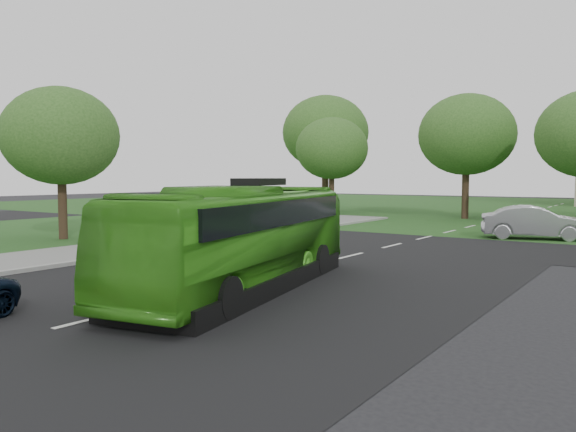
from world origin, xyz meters
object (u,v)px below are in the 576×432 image
object	(u,v)px
tree_park_a	(332,149)
tree_side_near	(61,136)
bus	(243,238)
tree_park_f	(325,132)
tree_park_b	(467,135)
sedan	(535,223)

from	to	relation	value
tree_park_a	tree_side_near	size ratio (longest dim) A/B	1.07
bus	tree_park_f	bearing A→B (deg)	105.24
tree_side_near	bus	distance (m)	16.55
tree_side_near	bus	bearing A→B (deg)	-16.85
tree_park_a	tree_park_b	distance (m)	11.21
tree_park_b	sedan	world-z (taller)	tree_park_b
tree_park_b	tree_side_near	distance (m)	28.26
tree_park_f	sedan	bearing A→B (deg)	-35.28
tree_park_a	tree_park_b	size ratio (longest dim) A/B	0.88
tree_park_f	tree_park_b	bearing A→B (deg)	-12.34
tree_park_f	bus	size ratio (longest dim) A/B	1.03
tree_side_near	sedan	distance (m)	24.18
tree_side_near	bus	world-z (taller)	tree_side_near
tree_side_near	sedan	size ratio (longest dim) A/B	1.48
tree_park_b	sedan	bearing A→B (deg)	-59.05
bus	sedan	world-z (taller)	bus
tree_park_b	tree_side_near	bearing A→B (deg)	-116.27
tree_park_b	sedan	size ratio (longest dim) A/B	1.81
tree_park_a	sedan	xyz separation A→B (m)	(18.29, -11.25, -4.69)
tree_park_a	tree_side_near	world-z (taller)	tree_park_a
tree_park_a	bus	size ratio (longest dim) A/B	0.79
sedan	tree_park_f	bearing A→B (deg)	38.76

